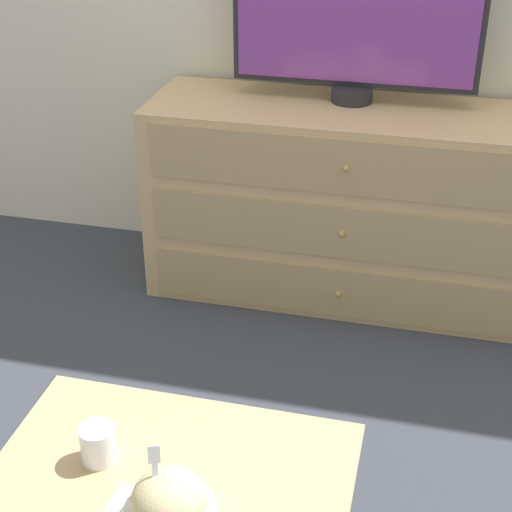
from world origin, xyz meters
TOP-DOWN VIEW (x-y plane):
  - ground_plane at (0.00, 0.00)m, footprint 12.00×12.00m
  - dresser at (-0.02, -0.27)m, footprint 1.48×0.49m
  - tv at (-0.05, -0.18)m, footprint 0.86×0.15m
  - coffee_table at (-0.22, -1.74)m, footprint 0.78×0.53m
  - takeout_bowl at (-0.17, -1.86)m, footprint 0.18×0.18m
  - drink_cup at (-0.38, -1.72)m, footprint 0.08×0.08m

SIDE VIEW (x-z plane):
  - ground_plane at x=0.00m, z-range 0.00..0.00m
  - coffee_table at x=-0.22m, z-range 0.13..0.52m
  - dresser at x=-0.02m, z-range 0.00..0.73m
  - drink_cup at x=-0.38m, z-range 0.38..0.47m
  - takeout_bowl at x=-0.17m, z-range 0.34..0.52m
  - tv at x=-0.05m, z-range 0.74..1.40m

